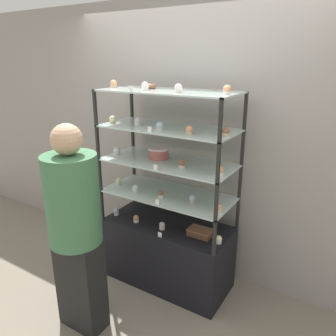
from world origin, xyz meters
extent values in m
plane|color=gray|center=(0.00, 0.00, 0.00)|extent=(20.00, 20.00, 0.00)
cube|color=gray|center=(0.00, 0.41, 1.30)|extent=(8.00, 0.05, 2.60)
cube|color=black|center=(0.00, 0.00, 0.31)|extent=(1.17, 0.53, 0.62)
cube|color=black|center=(-0.57, 0.25, 0.77)|extent=(0.02, 0.02, 0.30)
cube|color=black|center=(0.57, 0.25, 0.77)|extent=(0.02, 0.02, 0.30)
cube|color=black|center=(-0.57, -0.25, 0.77)|extent=(0.02, 0.02, 0.30)
cube|color=black|center=(0.57, -0.25, 0.77)|extent=(0.02, 0.02, 0.30)
cube|color=#B2C6C1|center=(0.00, 0.00, 0.91)|extent=(1.17, 0.53, 0.01)
cube|color=black|center=(-0.57, 0.25, 1.07)|extent=(0.02, 0.02, 0.30)
cube|color=black|center=(0.57, 0.25, 1.07)|extent=(0.02, 0.02, 0.30)
cube|color=black|center=(-0.57, -0.25, 1.07)|extent=(0.02, 0.02, 0.30)
cube|color=black|center=(0.57, -0.25, 1.07)|extent=(0.02, 0.02, 0.30)
cube|color=#B2C6C1|center=(0.00, 0.00, 1.21)|extent=(1.17, 0.53, 0.01)
cube|color=black|center=(-0.57, 0.25, 1.37)|extent=(0.02, 0.02, 0.30)
cube|color=black|center=(0.57, 0.25, 1.37)|extent=(0.02, 0.02, 0.30)
cube|color=black|center=(-0.57, -0.25, 1.37)|extent=(0.02, 0.02, 0.30)
cube|color=black|center=(0.57, -0.25, 1.37)|extent=(0.02, 0.02, 0.30)
cube|color=#B2C6C1|center=(0.00, 0.00, 1.52)|extent=(1.17, 0.53, 0.01)
cube|color=black|center=(-0.57, 0.25, 1.67)|extent=(0.02, 0.02, 0.30)
cube|color=black|center=(0.57, 0.25, 1.67)|extent=(0.02, 0.02, 0.30)
cube|color=black|center=(-0.57, -0.25, 1.67)|extent=(0.02, 0.02, 0.30)
cube|color=black|center=(0.57, -0.25, 1.67)|extent=(0.02, 0.02, 0.30)
cube|color=#B2C6C1|center=(0.00, 0.00, 1.82)|extent=(1.17, 0.53, 0.01)
cylinder|color=#C66660|center=(-0.12, 0.04, 1.26)|extent=(0.18, 0.18, 0.08)
cylinder|color=silver|center=(-0.12, 0.04, 1.31)|extent=(0.18, 0.18, 0.02)
cube|color=brown|center=(0.35, -0.04, 0.64)|extent=(0.20, 0.13, 0.05)
cube|color=#8C5B42|center=(0.35, -0.04, 0.67)|extent=(0.21, 0.14, 0.01)
cylinder|color=white|center=(-0.52, -0.11, 0.63)|extent=(0.05, 0.05, 0.03)
sphere|color=silver|center=(-0.52, -0.11, 0.66)|extent=(0.05, 0.05, 0.05)
cylinder|color=white|center=(-0.27, -0.13, 0.63)|extent=(0.05, 0.05, 0.03)
sphere|color=#E5996B|center=(-0.27, -0.13, 0.66)|extent=(0.05, 0.05, 0.05)
cylinder|color=white|center=(0.01, -0.12, 0.63)|extent=(0.05, 0.05, 0.03)
sphere|color=silver|center=(0.01, -0.12, 0.66)|extent=(0.05, 0.05, 0.05)
cylinder|color=beige|center=(0.53, -0.07, 0.63)|extent=(0.05, 0.05, 0.03)
sphere|color=#F4EAB2|center=(0.53, -0.07, 0.66)|extent=(0.05, 0.05, 0.05)
cube|color=white|center=(0.07, -0.24, 0.64)|extent=(0.04, 0.00, 0.04)
cylinder|color=white|center=(-0.51, -0.06, 0.93)|extent=(0.05, 0.05, 0.03)
sphere|color=#F4EAB2|center=(-0.51, -0.06, 0.96)|extent=(0.05, 0.05, 0.05)
cylinder|color=white|center=(-0.27, -0.13, 0.93)|extent=(0.05, 0.05, 0.03)
sphere|color=white|center=(-0.27, -0.13, 0.96)|extent=(0.05, 0.05, 0.05)
cylinder|color=white|center=(-0.01, -0.11, 0.93)|extent=(0.05, 0.05, 0.03)
sphere|color=#8C5B42|center=(-0.01, -0.11, 0.96)|extent=(0.05, 0.05, 0.05)
cylinder|color=#CCB28C|center=(0.28, -0.06, 0.93)|extent=(0.05, 0.05, 0.03)
sphere|color=silver|center=(0.28, -0.06, 0.96)|extent=(0.05, 0.05, 0.05)
cylinder|color=#CCB28C|center=(0.53, -0.11, 0.93)|extent=(0.05, 0.05, 0.03)
sphere|color=#E5996B|center=(0.53, -0.11, 0.96)|extent=(0.05, 0.05, 0.05)
cube|color=white|center=(0.05, -0.24, 0.94)|extent=(0.04, 0.00, 0.04)
cylinder|color=white|center=(-0.52, -0.07, 1.23)|extent=(0.06, 0.06, 0.02)
sphere|color=white|center=(-0.52, -0.07, 1.26)|extent=(0.06, 0.06, 0.06)
cylinder|color=beige|center=(0.18, -0.08, 1.23)|extent=(0.06, 0.06, 0.02)
sphere|color=#8C5B42|center=(0.18, -0.08, 1.26)|extent=(0.06, 0.06, 0.06)
cylinder|color=white|center=(0.51, -0.08, 1.23)|extent=(0.06, 0.06, 0.02)
sphere|color=#E5996B|center=(0.51, -0.08, 1.26)|extent=(0.06, 0.06, 0.06)
cube|color=white|center=(0.03, -0.24, 1.24)|extent=(0.04, 0.00, 0.04)
cylinder|color=#CCB28C|center=(-0.51, -0.11, 1.53)|extent=(0.05, 0.05, 0.02)
sphere|color=#F4EAB2|center=(-0.51, -0.11, 1.56)|extent=(0.06, 0.06, 0.06)
cylinder|color=beige|center=(-0.27, -0.05, 1.53)|extent=(0.05, 0.05, 0.02)
sphere|color=silver|center=(-0.27, -0.05, 1.56)|extent=(0.06, 0.06, 0.06)
cylinder|color=beige|center=(0.00, -0.13, 1.53)|extent=(0.05, 0.05, 0.02)
sphere|color=silver|center=(0.00, -0.13, 1.56)|extent=(0.06, 0.06, 0.06)
cylinder|color=#CCB28C|center=(0.28, -0.14, 1.53)|extent=(0.05, 0.05, 0.02)
sphere|color=#E5996B|center=(0.28, -0.14, 1.56)|extent=(0.06, 0.06, 0.06)
cylinder|color=#CCB28C|center=(0.54, -0.05, 1.53)|extent=(0.05, 0.05, 0.02)
sphere|color=#8C5B42|center=(0.54, -0.05, 1.56)|extent=(0.06, 0.06, 0.06)
cube|color=white|center=(-0.02, -0.24, 1.54)|extent=(0.04, 0.00, 0.04)
cylinder|color=#CCB28C|center=(-0.53, -0.04, 1.83)|extent=(0.06, 0.06, 0.02)
sphere|color=#E5996B|center=(-0.53, -0.04, 1.86)|extent=(0.06, 0.06, 0.06)
cylinder|color=white|center=(-0.16, -0.09, 1.83)|extent=(0.06, 0.06, 0.02)
sphere|color=silver|center=(-0.16, -0.09, 1.86)|extent=(0.06, 0.06, 0.06)
cylinder|color=beige|center=(0.17, -0.13, 1.83)|extent=(0.06, 0.06, 0.02)
sphere|color=silver|center=(0.17, -0.13, 1.86)|extent=(0.06, 0.06, 0.06)
cylinder|color=white|center=(0.53, -0.06, 1.83)|extent=(0.06, 0.06, 0.02)
sphere|color=#E5996B|center=(0.53, -0.06, 1.86)|extent=(0.06, 0.06, 0.06)
cube|color=white|center=(-0.19, -0.24, 1.84)|extent=(0.04, 0.00, 0.04)
torus|color=brown|center=(-0.22, 0.06, 1.84)|extent=(0.12, 0.12, 0.04)
cube|color=black|center=(-0.29, -0.83, 0.39)|extent=(0.37, 0.20, 0.77)
cylinder|color=#3F724C|center=(-0.29, -0.83, 1.11)|extent=(0.39, 0.39, 0.67)
sphere|color=tan|center=(-0.29, -0.83, 1.55)|extent=(0.22, 0.22, 0.22)
camera|label=1|loc=(1.42, -2.30, 2.07)|focal=35.00mm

